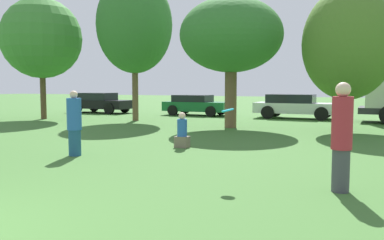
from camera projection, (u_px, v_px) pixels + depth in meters
name	position (u px, v px, depth m)	size (l,w,h in m)	color
person_thrower	(74.00, 123.00, 10.67)	(0.38, 0.38, 1.69)	navy
person_catcher	(342.00, 136.00, 7.04)	(0.35, 0.35, 1.89)	#3F3F47
frisbee	(228.00, 110.00, 7.87)	(0.24, 0.24, 0.09)	#19B2D8
bystander_sitting	(182.00, 133.00, 12.11)	(0.39, 0.32, 1.04)	#726651
tree_0	(41.00, 38.00, 21.78)	(4.24, 4.24, 6.42)	brown
tree_1	(134.00, 25.00, 20.70)	(3.82, 3.82, 7.31)	brown
tree_2	(231.00, 36.00, 17.43)	(4.39, 4.39, 5.54)	brown
tree_3	(348.00, 44.00, 15.81)	(3.48, 3.48, 5.59)	brown
parked_car_black	(100.00, 102.00, 26.92)	(4.10, 1.98, 1.31)	black
parked_car_green	(196.00, 105.00, 24.81)	(4.00, 1.95, 1.22)	#196633
parked_car_white	(295.00, 106.00, 22.40)	(4.54, 2.02, 1.32)	silver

